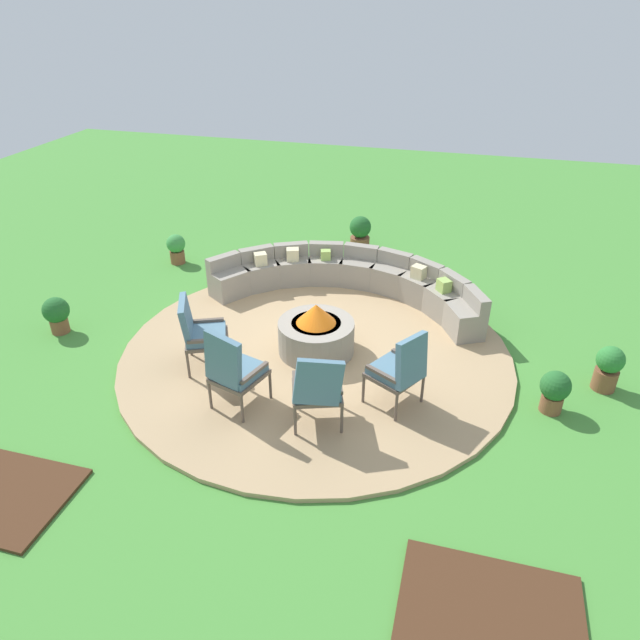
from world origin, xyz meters
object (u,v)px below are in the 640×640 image
(lounge_chair_back_left, at_px, (317,387))
(curved_stone_bench, at_px, (351,280))
(potted_plant_2, at_px, (176,247))
(potted_plant_3, at_px, (360,231))
(fire_pit, at_px, (316,333))
(lounge_chair_front_right, at_px, (233,369))
(potted_plant_0, at_px, (57,313))
(lounge_chair_front_left, at_px, (200,331))
(potted_plant_1, at_px, (555,390))
(lounge_chair_back_right, at_px, (400,368))
(potted_plant_4, at_px, (608,367))

(lounge_chair_back_left, bearing_deg, curved_stone_bench, 76.53)
(potted_plant_2, bearing_deg, potted_plant_3, 27.55)
(fire_pit, height_order, potted_plant_3, fire_pit)
(lounge_chair_front_right, distance_m, potted_plant_0, 3.44)
(lounge_chair_front_left, relative_size, potted_plant_1, 1.81)
(potted_plant_3, bearing_deg, potted_plant_0, -129.94)
(potted_plant_2, bearing_deg, potted_plant_1, -23.04)
(lounge_chair_back_left, relative_size, potted_plant_3, 1.60)
(fire_pit, distance_m, potted_plant_0, 3.89)
(fire_pit, height_order, lounge_chair_back_right, lounge_chair_back_right)
(lounge_chair_front_right, xyz_separation_m, lounge_chair_back_right, (1.89, 0.57, -0.02))
(lounge_chair_front_right, xyz_separation_m, potted_plant_4, (4.38, 1.68, -0.29))
(lounge_chair_back_left, bearing_deg, potted_plant_0, 146.58)
(fire_pit, xyz_separation_m, potted_plant_2, (-3.34, 2.31, -0.04))
(lounge_chair_front_right, xyz_separation_m, potted_plant_1, (3.70, 1.03, -0.32))
(potted_plant_0, xyz_separation_m, potted_plant_3, (3.66, 4.37, 0.02))
(curved_stone_bench, bearing_deg, potted_plant_4, -22.69)
(lounge_chair_back_left, bearing_deg, potted_plant_4, 7.84)
(lounge_chair_front_left, bearing_deg, potted_plant_4, 76.89)
(potted_plant_0, xyz_separation_m, potted_plant_2, (0.53, 2.73, -0.01))
(lounge_chair_back_right, relative_size, potted_plant_1, 1.86)
(fire_pit, height_order, potted_plant_1, fire_pit)
(potted_plant_0, xyz_separation_m, potted_plant_1, (6.97, -0.01, -0.01))
(potted_plant_2, bearing_deg, potted_plant_0, -100.88)
(potted_plant_2, xyz_separation_m, potted_plant_4, (7.13, -2.08, 0.02))
(curved_stone_bench, relative_size, lounge_chair_front_left, 4.45)
(curved_stone_bench, xyz_separation_m, lounge_chair_front_right, (-0.70, -3.23, 0.29))
(lounge_chair_front_right, height_order, potted_plant_4, lounge_chair_front_right)
(potted_plant_4, bearing_deg, potted_plant_1, -136.28)
(lounge_chair_front_left, bearing_deg, curved_stone_bench, 125.81)
(potted_plant_2, xyz_separation_m, potted_plant_3, (3.13, 1.63, 0.03))
(lounge_chair_back_left, bearing_deg, fire_pit, 86.90)
(potted_plant_1, relative_size, potted_plant_2, 1.00)
(lounge_chair_back_right, bearing_deg, fire_pit, 84.95)
(lounge_chair_back_right, height_order, potted_plant_2, lounge_chair_back_right)
(curved_stone_bench, distance_m, lounge_chair_front_left, 2.92)
(lounge_chair_front_left, height_order, potted_plant_2, lounge_chair_front_left)
(lounge_chair_back_right, xyz_separation_m, potted_plant_0, (-5.15, 0.47, -0.28))
(lounge_chair_back_right, xyz_separation_m, potted_plant_1, (1.81, 0.46, -0.29))
(potted_plant_0, bearing_deg, lounge_chair_back_left, -14.00)
(lounge_chair_front_left, xyz_separation_m, potted_plant_4, (5.16, 0.96, -0.26))
(potted_plant_4, bearing_deg, lounge_chair_back_right, -155.92)
(fire_pit, distance_m, lounge_chair_front_right, 1.60)
(lounge_chair_back_right, height_order, potted_plant_3, lounge_chair_back_right)
(curved_stone_bench, height_order, lounge_chair_back_left, lounge_chair_back_left)
(curved_stone_bench, xyz_separation_m, potted_plant_4, (3.69, -1.54, -0.01))
(curved_stone_bench, height_order, lounge_chair_front_left, lounge_chair_front_left)
(curved_stone_bench, bearing_deg, potted_plant_0, -151.07)
(lounge_chair_back_left, bearing_deg, potted_plant_1, 2.45)
(lounge_chair_back_left, xyz_separation_m, potted_plant_2, (-3.78, 3.81, -0.28))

